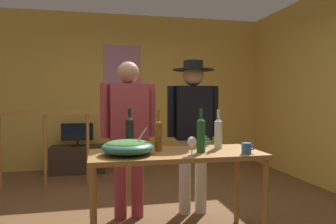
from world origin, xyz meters
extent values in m
plane|color=brown|center=(0.00, 0.00, 0.00)|extent=(7.31, 7.31, 0.00)
cube|color=gold|center=(0.00, 2.81, 1.39)|extent=(5.26, 0.10, 2.79)
cube|color=gold|center=(2.63, 0.84, 1.39)|extent=(0.10, 4.22, 2.79)
cube|color=#A9738E|center=(-0.06, 2.75, 1.87)|extent=(0.66, 0.03, 0.71)
cylinder|color=#9E6B33|center=(-1.80, 1.53, 0.52)|extent=(0.04, 0.04, 1.04)
cylinder|color=#9E6B33|center=(-1.22, 1.53, 0.52)|extent=(0.04, 0.04, 1.04)
cylinder|color=#9E6B33|center=(-0.65, 1.53, 0.52)|extent=(0.04, 0.04, 1.04)
cylinder|color=#9E6B33|center=(-0.07, 1.53, 0.52)|extent=(0.04, 0.04, 1.04)
cube|color=#9E6B33|center=(-1.22, 1.53, 1.06)|extent=(2.39, 0.07, 0.05)
cube|color=#9E6B33|center=(-0.07, 1.53, 0.57)|extent=(0.10, 0.10, 1.14)
cube|color=#38281E|center=(-0.84, 2.46, 0.23)|extent=(0.90, 0.40, 0.46)
cube|color=black|center=(-0.84, 2.46, 0.47)|extent=(0.20, 0.12, 0.02)
cylinder|color=black|center=(-0.84, 2.46, 0.52)|extent=(0.03, 0.03, 0.08)
cube|color=black|center=(-0.84, 2.43, 0.70)|extent=(0.52, 0.06, 0.29)
cube|color=black|center=(-0.84, 2.40, 0.70)|extent=(0.48, 0.01, 0.26)
cube|color=#9E6B33|center=(0.16, -0.43, 0.78)|extent=(1.49, 0.65, 0.04)
cylinder|color=#9E6B33|center=(-0.54, -0.71, 0.38)|extent=(0.05, 0.05, 0.76)
cylinder|color=#9E6B33|center=(0.87, -0.71, 0.38)|extent=(0.05, 0.05, 0.76)
cylinder|color=#9E6B33|center=(-0.54, -0.14, 0.38)|extent=(0.05, 0.05, 0.76)
cylinder|color=#9E6B33|center=(0.87, -0.14, 0.38)|extent=(0.05, 0.05, 0.76)
ellipsoid|color=#337060|center=(-0.26, -0.48, 0.86)|extent=(0.43, 0.43, 0.12)
ellipsoid|color=#38702D|center=(-0.26, -0.48, 0.90)|extent=(0.36, 0.36, 0.06)
cylinder|color=silver|center=(-0.18, -0.48, 0.92)|extent=(0.16, 0.01, 0.22)
cylinder|color=silver|center=(0.25, -0.63, 0.81)|extent=(0.07, 0.07, 0.01)
cylinder|color=silver|center=(0.25, -0.63, 0.85)|extent=(0.01, 0.01, 0.07)
ellipsoid|color=silver|center=(0.25, -0.63, 0.92)|extent=(0.08, 0.08, 0.08)
cylinder|color=#1E5628|center=(0.36, -0.51, 0.94)|extent=(0.07, 0.07, 0.27)
cone|color=#1E5628|center=(0.36, -0.51, 1.09)|extent=(0.07, 0.07, 0.03)
cylinder|color=#1E5628|center=(0.36, -0.51, 1.15)|extent=(0.03, 0.03, 0.07)
cylinder|color=black|center=(-0.22, -0.17, 0.94)|extent=(0.08, 0.08, 0.27)
cone|color=black|center=(-0.22, -0.17, 1.09)|extent=(0.08, 0.08, 0.03)
cylinder|color=black|center=(-0.22, -0.17, 1.14)|extent=(0.03, 0.03, 0.07)
cylinder|color=brown|center=(0.02, -0.35, 0.93)|extent=(0.06, 0.06, 0.25)
cone|color=brown|center=(0.02, -0.35, 1.07)|extent=(0.06, 0.06, 0.03)
cylinder|color=brown|center=(0.02, -0.35, 1.13)|extent=(0.02, 0.02, 0.09)
cylinder|color=silver|center=(0.59, -0.33, 0.93)|extent=(0.07, 0.07, 0.25)
cone|color=silver|center=(0.59, -0.33, 1.07)|extent=(0.07, 0.07, 0.03)
cylinder|color=silver|center=(0.59, -0.33, 1.13)|extent=(0.03, 0.03, 0.08)
cylinder|color=#3866B2|center=(0.72, -0.65, 0.85)|extent=(0.08, 0.08, 0.09)
torus|color=#3866B2|center=(0.77, -0.65, 0.85)|extent=(0.05, 0.01, 0.05)
cylinder|color=teal|center=(0.49, -0.18, 0.85)|extent=(0.09, 0.09, 0.10)
torus|color=teal|center=(0.54, -0.18, 0.86)|extent=(0.05, 0.01, 0.05)
cylinder|color=#9E3842|center=(-0.10, 0.23, 0.42)|extent=(0.13, 0.13, 0.83)
cylinder|color=#9E3842|center=(-0.28, 0.21, 0.42)|extent=(0.13, 0.13, 0.83)
cube|color=#9E3842|center=(-0.19, 0.22, 1.13)|extent=(0.41, 0.25, 0.59)
cylinder|color=#9E3842|center=(0.06, 0.24, 1.14)|extent=(0.09, 0.09, 0.56)
cylinder|color=#9E3842|center=(-0.44, 0.20, 1.14)|extent=(0.09, 0.09, 0.56)
sphere|color=#A37556|center=(-0.19, 0.22, 1.54)|extent=(0.23, 0.23, 0.23)
cylinder|color=beige|center=(0.60, 0.21, 0.41)|extent=(0.13, 0.13, 0.82)
cylinder|color=beige|center=(0.43, 0.23, 0.41)|extent=(0.13, 0.13, 0.82)
cube|color=black|center=(0.51, 0.22, 1.11)|extent=(0.40, 0.25, 0.58)
cylinder|color=black|center=(0.75, 0.20, 1.13)|extent=(0.09, 0.09, 0.55)
cylinder|color=black|center=(0.28, 0.24, 1.13)|extent=(0.09, 0.09, 0.55)
sphere|color=tan|center=(0.51, 0.22, 1.52)|extent=(0.23, 0.23, 0.23)
cylinder|color=black|center=(0.51, 0.22, 1.58)|extent=(0.45, 0.45, 0.01)
cylinder|color=black|center=(0.51, 0.22, 1.63)|extent=(0.21, 0.21, 0.10)
camera|label=1|loc=(-0.50, -3.12, 1.28)|focal=34.10mm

